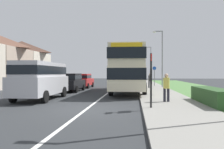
# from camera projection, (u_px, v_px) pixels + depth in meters

# --- Properties ---
(ground_plane) EXTENTS (120.00, 120.00, 0.00)m
(ground_plane) POSITION_uv_depth(u_px,v_px,m) (86.00, 110.00, 10.08)
(ground_plane) COLOR #2D3033
(lane_marking_centre) EXTENTS (0.14, 60.00, 0.01)m
(lane_marking_centre) POSITION_uv_depth(u_px,v_px,m) (107.00, 94.00, 18.04)
(lane_marking_centre) COLOR silver
(lane_marking_centre) RESTS_ON ground_plane
(pavement_near_side) EXTENTS (3.20, 68.00, 0.12)m
(pavement_near_side) POSITION_uv_depth(u_px,v_px,m) (162.00, 96.00, 15.62)
(pavement_near_side) COLOR gray
(pavement_near_side) RESTS_ON ground_plane
(roadside_hedge) EXTENTS (1.10, 4.32, 0.90)m
(roadside_hedge) POSITION_uv_depth(u_px,v_px,m) (213.00, 97.00, 11.36)
(roadside_hedge) COLOR #2D5128
(roadside_hedge) RESTS_ON ground_plane
(double_decker_bus) EXTENTS (2.80, 11.01, 3.70)m
(double_decker_bus) POSITION_uv_depth(u_px,v_px,m) (129.00, 68.00, 19.31)
(double_decker_bus) COLOR beige
(double_decker_bus) RESTS_ON ground_plane
(parked_van_silver) EXTENTS (2.11, 5.28, 2.38)m
(parked_van_silver) POSITION_uv_depth(u_px,v_px,m) (41.00, 78.00, 14.06)
(parked_van_silver) COLOR #B7B7BC
(parked_van_silver) RESTS_ON ground_plane
(parked_car_black) EXTENTS (1.95, 4.34, 1.66)m
(parked_car_black) POSITION_uv_depth(u_px,v_px,m) (71.00, 82.00, 20.12)
(parked_car_black) COLOR black
(parked_car_black) RESTS_ON ground_plane
(parked_car_red) EXTENTS (1.98, 4.41, 1.61)m
(parked_car_red) POSITION_uv_depth(u_px,v_px,m) (83.00, 80.00, 25.38)
(parked_car_red) COLOR #B21E1E
(parked_car_red) RESTS_ON ground_plane
(pedestrian_at_stop) EXTENTS (0.34, 0.34, 1.67)m
(pedestrian_at_stop) POSITION_uv_depth(u_px,v_px,m) (166.00, 86.00, 12.07)
(pedestrian_at_stop) COLOR #23232D
(pedestrian_at_stop) RESTS_ON ground_plane
(pedestrian_walking_away) EXTENTS (0.34, 0.34, 1.67)m
(pedestrian_walking_away) POSITION_uv_depth(u_px,v_px,m) (150.00, 80.00, 23.51)
(pedestrian_walking_away) COLOR #23232D
(pedestrian_walking_away) RESTS_ON ground_plane
(bus_stop_sign) EXTENTS (0.09, 0.52, 2.60)m
(bus_stop_sign) POSITION_uv_depth(u_px,v_px,m) (151.00, 77.00, 9.97)
(bus_stop_sign) COLOR black
(bus_stop_sign) RESTS_ON ground_plane
(cycle_route_sign) EXTENTS (0.44, 0.08, 2.52)m
(cycle_route_sign) POSITION_uv_depth(u_px,v_px,m) (154.00, 75.00, 26.81)
(cycle_route_sign) COLOR slate
(cycle_route_sign) RESTS_ON ground_plane
(street_lamp_mid) EXTENTS (1.14, 0.20, 6.56)m
(street_lamp_mid) POSITION_uv_depth(u_px,v_px,m) (161.00, 55.00, 25.05)
(street_lamp_mid) COLOR slate
(street_lamp_mid) RESTS_ON ground_plane
(street_lamp_far) EXTENTS (1.14, 0.20, 6.63)m
(street_lamp_far) POSITION_uv_depth(u_px,v_px,m) (150.00, 62.00, 41.01)
(street_lamp_far) COLOR slate
(street_lamp_far) RESTS_ON ground_plane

